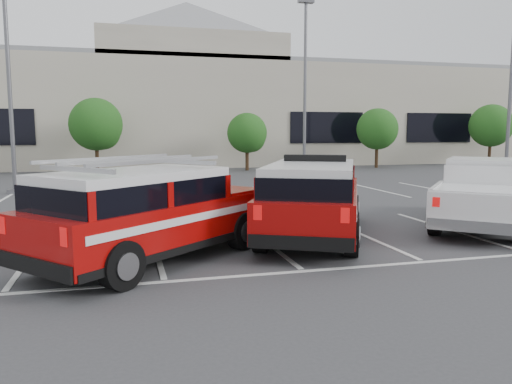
# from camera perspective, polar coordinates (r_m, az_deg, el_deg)

# --- Properties ---
(ground) EXTENTS (120.00, 120.00, 0.00)m
(ground) POSITION_cam_1_polar(r_m,az_deg,el_deg) (12.58, 0.95, -5.59)
(ground) COLOR #38383A
(ground) RESTS_ON ground
(stall_markings) EXTENTS (23.00, 15.00, 0.01)m
(stall_markings) POSITION_cam_1_polar(r_m,az_deg,el_deg) (16.88, -3.23, -2.35)
(stall_markings) COLOR silver
(stall_markings) RESTS_ON ground
(convention_building) EXTENTS (60.00, 16.99, 13.20)m
(convention_building) POSITION_cam_1_polar(r_m,az_deg,el_deg) (43.86, -10.41, 9.47)
(convention_building) COLOR beige
(convention_building) RESTS_ON ground
(tree_mid_left) EXTENTS (3.37, 3.37, 4.85)m
(tree_mid_left) POSITION_cam_1_polar(r_m,az_deg,el_deg) (33.89, -17.67, 7.18)
(tree_mid_left) COLOR #3F2B19
(tree_mid_left) RESTS_ON ground
(tree_mid_right) EXTENTS (2.77, 2.77, 3.99)m
(tree_mid_right) POSITION_cam_1_polar(r_m,az_deg,el_deg) (34.90, -0.90, 6.60)
(tree_mid_right) COLOR #3F2B19
(tree_mid_right) RESTS_ON ground
(tree_right) EXTENTS (3.07, 3.07, 4.42)m
(tree_right) POSITION_cam_1_polar(r_m,az_deg,el_deg) (38.56, 13.78, 6.84)
(tree_right) COLOR #3F2B19
(tree_right) RESTS_ON ground
(tree_far_right) EXTENTS (3.37, 3.37, 4.85)m
(tree_far_right) POSITION_cam_1_polar(r_m,az_deg,el_deg) (44.23, 25.32, 6.72)
(tree_far_right) COLOR #3F2B19
(tree_far_right) RESTS_ON ground
(light_pole_left) EXTENTS (0.90, 0.60, 10.24)m
(light_pole_left) POSITION_cam_1_polar(r_m,az_deg,el_deg) (24.38, -26.42, 12.03)
(light_pole_left) COLOR #59595E
(light_pole_left) RESTS_ON ground
(light_pole_mid) EXTENTS (0.90, 0.60, 10.24)m
(light_pole_mid) POSITION_cam_1_polar(r_m,az_deg,el_deg) (29.78, 5.62, 11.67)
(light_pole_mid) COLOR #59595E
(light_pole_mid) RESTS_ON ground
(light_pole_right) EXTENTS (0.90, 0.60, 10.24)m
(light_pole_right) POSITION_cam_1_polar(r_m,az_deg,el_deg) (29.27, 27.12, 11.03)
(light_pole_right) COLOR #59595E
(light_pole_right) RESTS_ON ground
(fire_chief_suv) EXTENTS (4.62, 6.37, 2.12)m
(fire_chief_suv) POSITION_cam_1_polar(r_m,az_deg,el_deg) (12.88, 6.51, -1.43)
(fire_chief_suv) COLOR #960807
(fire_chief_suv) RESTS_ON ground
(white_pickup) EXTENTS (5.78, 6.13, 1.93)m
(white_pickup) POSITION_cam_1_polar(r_m,az_deg,el_deg) (15.93, 24.33, -0.75)
(white_pickup) COLOR silver
(white_pickup) RESTS_ON ground
(ladder_suv) EXTENTS (5.66, 5.33, 2.20)m
(ladder_suv) POSITION_cam_1_polar(r_m,az_deg,el_deg) (10.74, -12.01, -3.14)
(ladder_suv) COLOR #960807
(ladder_suv) RESTS_ON ground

